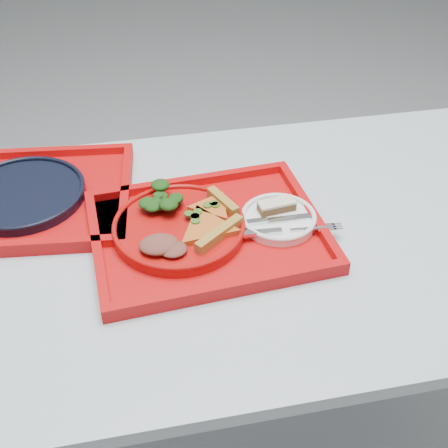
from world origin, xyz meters
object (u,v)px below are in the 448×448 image
(navy_plate, at_px, (23,195))
(tray_far, at_px, (25,200))
(tray_main, at_px, (208,234))
(dessert_bar, at_px, (277,206))
(dinner_plate, at_px, (179,229))

(navy_plate, bearing_deg, tray_far, 0.00)
(tray_far, relative_size, navy_plate, 1.73)
(tray_far, bearing_deg, tray_main, -20.83)
(tray_main, xyz_separation_m, dessert_bar, (0.15, 0.02, 0.03))
(tray_far, xyz_separation_m, dessert_bar, (0.51, -0.16, 0.03))
(dinner_plate, relative_size, navy_plate, 1.00)
(tray_far, height_order, dessert_bar, dessert_bar)
(tray_main, relative_size, dessert_bar, 5.74)
(dinner_plate, height_order, dessert_bar, dessert_bar)
(tray_main, height_order, dessert_bar, dessert_bar)
(tray_far, bearing_deg, dinner_plate, -23.39)
(dinner_plate, xyz_separation_m, navy_plate, (-0.31, 0.18, -0.00))
(tray_far, relative_size, dinner_plate, 1.73)
(tray_main, distance_m, dinner_plate, 0.06)
(navy_plate, height_order, dessert_bar, dessert_bar)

